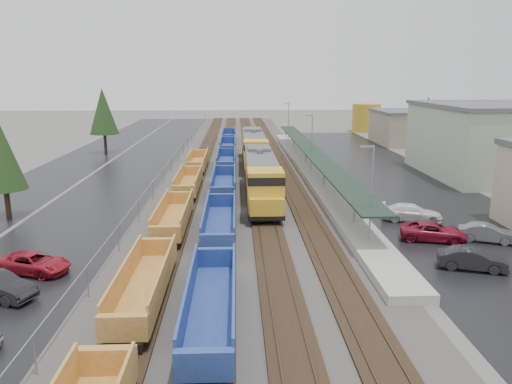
% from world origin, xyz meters
% --- Properties ---
extents(ballast_strip, '(20.00, 160.00, 0.08)m').
position_xyz_m(ballast_strip, '(0.00, 60.00, 0.04)').
color(ballast_strip, '#302D2B').
rests_on(ballast_strip, ground).
extents(trackbed, '(14.60, 160.00, 0.22)m').
position_xyz_m(trackbed, '(-0.00, 60.00, 0.16)').
color(trackbed, black).
rests_on(trackbed, ground).
extents(west_parking_lot, '(10.00, 160.00, 0.02)m').
position_xyz_m(west_parking_lot, '(-15.00, 60.00, 0.01)').
color(west_parking_lot, black).
rests_on(west_parking_lot, ground).
extents(west_road, '(9.00, 160.00, 0.02)m').
position_xyz_m(west_road, '(-25.00, 60.00, 0.01)').
color(west_road, black).
rests_on(west_road, ground).
extents(east_commuter_lot, '(16.00, 100.00, 0.02)m').
position_xyz_m(east_commuter_lot, '(19.00, 50.00, 0.01)').
color(east_commuter_lot, black).
rests_on(east_commuter_lot, ground).
extents(station_platform, '(3.00, 80.00, 8.00)m').
position_xyz_m(station_platform, '(9.50, 50.01, 0.73)').
color(station_platform, '#9E9B93').
rests_on(station_platform, ground).
extents(chainlink_fence, '(0.08, 160.04, 2.02)m').
position_xyz_m(chainlink_fence, '(-9.50, 58.44, 1.61)').
color(chainlink_fence, gray).
rests_on(chainlink_fence, ground).
extents(distant_hills, '(301.00, 140.00, 25.20)m').
position_xyz_m(distant_hills, '(44.79, 210.68, 0.00)').
color(distant_hills, '#4D5F4A').
rests_on(distant_hills, ground).
extents(tree_west_near, '(3.96, 3.96, 9.00)m').
position_xyz_m(tree_west_near, '(-22.00, 30.00, 5.82)').
color(tree_west_near, '#332316').
rests_on(tree_west_near, ground).
extents(tree_west_far, '(4.84, 4.84, 11.00)m').
position_xyz_m(tree_west_far, '(-23.00, 70.00, 7.12)').
color(tree_west_far, '#332316').
rests_on(tree_west_far, ground).
extents(tree_east, '(4.40, 4.40, 10.00)m').
position_xyz_m(tree_east, '(28.00, 58.00, 6.47)').
color(tree_east, '#332316').
rests_on(tree_east, ground).
extents(locomotive_lead, '(3.27, 21.55, 4.88)m').
position_xyz_m(locomotive_lead, '(2.00, 35.46, 2.58)').
color(locomotive_lead, black).
rests_on(locomotive_lead, ground).
extents(locomotive_trail, '(3.27, 21.55, 4.88)m').
position_xyz_m(locomotive_trail, '(2.00, 56.46, 2.58)').
color(locomotive_trail, black).
rests_on(locomotive_trail, ground).
extents(well_string_yellow, '(2.44, 82.60, 2.16)m').
position_xyz_m(well_string_yellow, '(-6.00, 18.24, 1.10)').
color(well_string_yellow, '#A1742C').
rests_on(well_string_yellow, ground).
extents(well_string_blue, '(2.53, 104.19, 2.25)m').
position_xyz_m(well_string_blue, '(-2.00, 38.73, 1.13)').
color(well_string_blue, navy).
rests_on(well_string_blue, ground).
extents(storage_tank, '(6.55, 6.55, 6.55)m').
position_xyz_m(storage_tank, '(30.22, 101.75, 3.28)').
color(storage_tank, gold).
rests_on(storage_tank, ground).
extents(parked_car_west_c, '(3.71, 5.41, 1.38)m').
position_xyz_m(parked_car_west_c, '(-14.26, 16.12, 0.69)').
color(parked_car_west_c, maroon).
rests_on(parked_car_west_c, ground).
extents(parked_car_east_a, '(2.91, 4.79, 1.49)m').
position_xyz_m(parked_car_east_a, '(15.44, 15.48, 0.74)').
color(parked_car_east_a, black).
rests_on(parked_car_east_a, ground).
extents(parked_car_east_b, '(3.61, 5.64, 1.45)m').
position_xyz_m(parked_car_east_b, '(15.20, 21.75, 0.72)').
color(parked_car_east_b, maroon).
rests_on(parked_car_east_b, ground).
extents(parked_car_east_c, '(3.37, 5.69, 1.55)m').
position_xyz_m(parked_car_east_c, '(15.37, 27.26, 0.77)').
color(parked_car_east_c, white).
rests_on(parked_car_east_c, ground).
extents(parked_car_east_e, '(3.02, 4.62, 1.44)m').
position_xyz_m(parked_car_east_e, '(19.36, 21.22, 0.72)').
color(parked_car_east_e, '#5C5F61').
rests_on(parked_car_east_e, ground).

